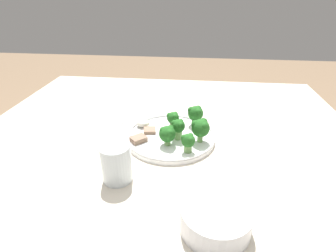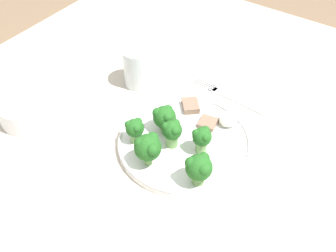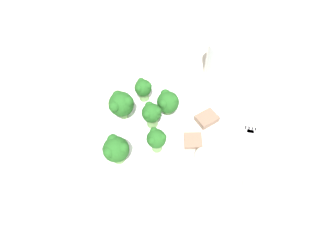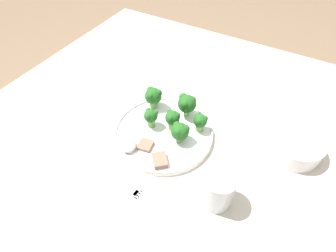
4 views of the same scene
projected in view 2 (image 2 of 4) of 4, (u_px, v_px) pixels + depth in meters
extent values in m
cube|color=beige|center=(178.00, 140.00, 0.83)|extent=(1.21, 1.17, 0.03)
cylinder|color=brown|center=(144.00, 68.00, 1.62)|extent=(0.06, 0.06, 0.70)
cylinder|color=white|center=(184.00, 143.00, 0.80)|extent=(0.27, 0.27, 0.01)
torus|color=white|center=(184.00, 139.00, 0.79)|extent=(0.27, 0.27, 0.01)
cube|color=silver|center=(238.00, 101.00, 0.89)|extent=(0.02, 0.14, 0.00)
cube|color=silver|center=(213.00, 89.00, 0.92)|extent=(0.03, 0.02, 0.00)
cube|color=silver|center=(207.00, 83.00, 0.94)|extent=(0.01, 0.05, 0.00)
cube|color=silver|center=(205.00, 84.00, 0.94)|extent=(0.01, 0.05, 0.00)
cube|color=silver|center=(203.00, 85.00, 0.93)|extent=(0.01, 0.05, 0.00)
cube|color=silver|center=(202.00, 87.00, 0.93)|extent=(0.01, 0.05, 0.00)
cylinder|color=silver|center=(30.00, 107.00, 0.84)|extent=(0.14, 0.14, 0.05)
cylinder|color=silver|center=(30.00, 108.00, 0.85)|extent=(0.11, 0.11, 0.04)
cylinder|color=silver|center=(138.00, 67.00, 0.91)|extent=(0.07, 0.07, 0.09)
cylinder|color=silver|center=(139.00, 73.00, 0.92)|extent=(0.06, 0.06, 0.05)
cylinder|color=#709E56|center=(165.00, 126.00, 0.81)|extent=(0.02, 0.02, 0.02)
sphere|color=#215B1E|center=(164.00, 117.00, 0.79)|extent=(0.05, 0.05, 0.05)
sphere|color=#215B1E|center=(168.00, 109.00, 0.79)|extent=(0.02, 0.02, 0.02)
sphere|color=#215B1E|center=(157.00, 113.00, 0.78)|extent=(0.02, 0.02, 0.02)
sphere|color=#215B1E|center=(168.00, 118.00, 0.77)|extent=(0.02, 0.02, 0.02)
cylinder|color=#709E56|center=(198.00, 178.00, 0.71)|extent=(0.02, 0.02, 0.02)
sphere|color=#215B1E|center=(199.00, 167.00, 0.69)|extent=(0.05, 0.05, 0.05)
sphere|color=#215B1E|center=(204.00, 158.00, 0.69)|extent=(0.02, 0.02, 0.02)
sphere|color=#215B1E|center=(191.00, 163.00, 0.68)|extent=(0.02, 0.02, 0.02)
sphere|color=#215B1E|center=(204.00, 169.00, 0.67)|extent=(0.02, 0.02, 0.02)
cylinder|color=#709E56|center=(201.00, 146.00, 0.77)|extent=(0.02, 0.02, 0.03)
sphere|color=#215B1E|center=(202.00, 137.00, 0.75)|extent=(0.04, 0.04, 0.04)
sphere|color=#215B1E|center=(205.00, 130.00, 0.75)|extent=(0.02, 0.02, 0.02)
sphere|color=#215B1E|center=(196.00, 133.00, 0.74)|extent=(0.02, 0.02, 0.02)
sphere|color=#215B1E|center=(205.00, 138.00, 0.73)|extent=(0.02, 0.02, 0.02)
cylinder|color=#709E56|center=(172.00, 140.00, 0.77)|extent=(0.02, 0.02, 0.03)
sphere|color=#215B1E|center=(172.00, 130.00, 0.76)|extent=(0.04, 0.04, 0.04)
sphere|color=#215B1E|center=(176.00, 123.00, 0.76)|extent=(0.02, 0.02, 0.02)
sphere|color=#215B1E|center=(166.00, 127.00, 0.75)|extent=(0.02, 0.02, 0.02)
sphere|color=#215B1E|center=(175.00, 131.00, 0.74)|extent=(0.02, 0.02, 0.02)
cylinder|color=#709E56|center=(150.00, 159.00, 0.74)|extent=(0.02, 0.02, 0.03)
sphere|color=#215B1E|center=(149.00, 148.00, 0.72)|extent=(0.05, 0.05, 0.05)
sphere|color=#215B1E|center=(154.00, 139.00, 0.72)|extent=(0.02, 0.02, 0.02)
sphere|color=#215B1E|center=(140.00, 143.00, 0.71)|extent=(0.02, 0.02, 0.02)
sphere|color=#215B1E|center=(152.00, 150.00, 0.70)|extent=(0.02, 0.02, 0.02)
cylinder|color=#709E56|center=(136.00, 137.00, 0.79)|extent=(0.02, 0.02, 0.02)
sphere|color=#215B1E|center=(135.00, 128.00, 0.77)|extent=(0.04, 0.04, 0.04)
sphere|color=#215B1E|center=(138.00, 122.00, 0.77)|extent=(0.02, 0.02, 0.02)
sphere|color=#215B1E|center=(129.00, 125.00, 0.76)|extent=(0.02, 0.02, 0.02)
sphere|color=#215B1E|center=(137.00, 129.00, 0.75)|extent=(0.02, 0.02, 0.02)
cube|color=#846651|center=(191.00, 106.00, 0.86)|extent=(0.05, 0.05, 0.01)
cube|color=#846651|center=(208.00, 123.00, 0.82)|extent=(0.04, 0.04, 0.01)
ellipsoid|color=silver|center=(228.00, 119.00, 0.82)|extent=(0.04, 0.04, 0.02)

